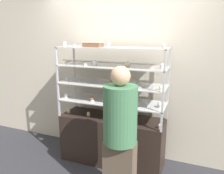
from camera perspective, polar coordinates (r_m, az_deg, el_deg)
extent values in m
plane|color=#2D2D33|center=(3.50, 0.00, -18.76)|extent=(20.00, 20.00, 0.00)
cube|color=beige|center=(3.37, 2.46, 3.81)|extent=(8.00, 0.05, 2.60)
cube|color=black|center=(3.32, 0.00, -13.60)|extent=(1.50, 0.49, 0.71)
cube|color=#B7B7BC|center=(3.65, -9.46, -3.17)|extent=(0.02, 0.02, 0.25)
cube|color=#B7B7BC|center=(3.17, 14.14, -5.96)|extent=(0.02, 0.02, 0.25)
cube|color=#B7B7BC|center=(3.28, -13.66, -5.28)|extent=(0.02, 0.02, 0.25)
cube|color=#B7B7BC|center=(2.74, 12.77, -9.01)|extent=(0.02, 0.02, 0.25)
cube|color=silver|center=(3.10, 0.00, -3.71)|extent=(1.50, 0.49, 0.01)
cube|color=#B7B7BC|center=(3.58, -9.61, 0.66)|extent=(0.02, 0.02, 0.25)
cube|color=#B7B7BC|center=(3.10, 14.41, -1.60)|extent=(0.02, 0.02, 0.25)
cube|color=#B7B7BC|center=(3.21, -13.90, -1.06)|extent=(0.02, 0.02, 0.25)
cube|color=#B7B7BC|center=(2.66, 13.05, -4.03)|extent=(0.02, 0.02, 0.25)
cube|color=silver|center=(3.03, 0.00, 0.81)|extent=(1.50, 0.49, 0.01)
cube|color=#B7B7BC|center=(3.54, -9.77, 4.60)|extent=(0.02, 0.02, 0.25)
cube|color=#B7B7BC|center=(3.05, 14.68, 2.94)|extent=(0.02, 0.02, 0.25)
cube|color=#B7B7BC|center=(3.16, -14.16, 3.33)|extent=(0.02, 0.02, 0.25)
cube|color=#B7B7BC|center=(2.59, 13.34, 1.24)|extent=(0.02, 0.02, 0.25)
cube|color=silver|center=(2.99, 0.00, 5.49)|extent=(1.50, 0.49, 0.01)
cube|color=#B7B7BC|center=(3.51, -9.93, 8.63)|extent=(0.02, 0.02, 0.25)
cube|color=#B7B7BC|center=(3.01, 14.96, 7.61)|extent=(0.02, 0.02, 0.25)
cube|color=#B7B7BC|center=(3.13, -14.42, 7.84)|extent=(0.02, 0.02, 0.25)
cube|color=#B7B7BC|center=(2.56, 13.65, 6.71)|extent=(0.02, 0.02, 0.25)
cube|color=silver|center=(2.96, 0.00, 10.27)|extent=(1.50, 0.49, 0.01)
cylinder|color=beige|center=(3.15, 3.54, -7.28)|extent=(0.18, 0.18, 0.09)
cylinder|color=#8C5B42|center=(3.13, 3.55, -6.38)|extent=(0.18, 0.18, 0.02)
cube|color=brown|center=(3.04, -4.96, 10.98)|extent=(0.24, 0.17, 0.06)
cube|color=#F4EAB2|center=(3.04, -4.97, 11.63)|extent=(0.25, 0.17, 0.01)
cylinder|color=#CCB28C|center=(3.41, -11.24, -6.42)|extent=(0.04, 0.04, 0.03)
sphere|color=#F4EAB2|center=(3.40, -11.26, -6.00)|extent=(0.05, 0.05, 0.05)
cylinder|color=#CCB28C|center=(3.24, -6.15, -7.28)|extent=(0.04, 0.04, 0.03)
sphere|color=#F4EAB2|center=(3.23, -6.17, -6.84)|extent=(0.05, 0.05, 0.05)
cylinder|color=white|center=(3.13, -0.50, -7.96)|extent=(0.04, 0.04, 0.03)
sphere|color=silver|center=(3.12, -0.50, -7.51)|extent=(0.05, 0.05, 0.05)
cylinder|color=white|center=(2.97, 5.74, -9.29)|extent=(0.04, 0.04, 0.03)
sphere|color=silver|center=(2.96, 5.75, -8.82)|extent=(0.05, 0.05, 0.05)
cylinder|color=#CCB28C|center=(2.88, 12.38, -10.27)|extent=(0.04, 0.04, 0.03)
sphere|color=silver|center=(2.87, 12.41, -9.79)|extent=(0.05, 0.05, 0.05)
cube|color=white|center=(2.96, -0.69, -9.11)|extent=(0.04, 0.00, 0.04)
cylinder|color=white|center=(3.30, -11.78, -2.55)|extent=(0.06, 0.06, 0.03)
sphere|color=white|center=(3.29, -11.80, -2.05)|extent=(0.06, 0.06, 0.06)
cylinder|color=beige|center=(3.07, -5.14, -3.54)|extent=(0.06, 0.06, 0.03)
sphere|color=#8C5B42|center=(3.06, -5.16, -3.00)|extent=(0.06, 0.06, 0.06)
cylinder|color=white|center=(2.98, 3.92, -4.07)|extent=(0.06, 0.06, 0.03)
sphere|color=#8C5B42|center=(2.97, 3.93, -3.52)|extent=(0.06, 0.06, 0.06)
cylinder|color=#CCB28C|center=(2.86, 12.36, -5.06)|extent=(0.06, 0.06, 0.03)
sphere|color=silver|center=(2.86, 12.39, -4.49)|extent=(0.06, 0.06, 0.06)
cube|color=white|center=(2.77, 5.53, -5.26)|extent=(0.04, 0.00, 0.04)
cylinder|color=white|center=(3.31, -11.52, 1.91)|extent=(0.05, 0.05, 0.02)
sphere|color=silver|center=(3.30, -11.54, 2.33)|extent=(0.05, 0.05, 0.05)
cylinder|color=#CCB28C|center=(2.97, -0.38, 0.88)|extent=(0.05, 0.05, 0.02)
sphere|color=#8C5B42|center=(2.96, -0.38, 1.34)|extent=(0.05, 0.05, 0.05)
cylinder|color=beige|center=(2.72, 12.68, -0.62)|extent=(0.05, 0.05, 0.02)
sphere|color=#F4EAB2|center=(2.72, 12.70, -0.12)|extent=(0.05, 0.05, 0.05)
cube|color=white|center=(2.68, 7.32, -0.38)|extent=(0.04, 0.00, 0.04)
cylinder|color=white|center=(3.22, -12.36, 6.10)|extent=(0.06, 0.06, 0.03)
sphere|color=#F4EAB2|center=(3.22, -12.39, 6.63)|extent=(0.06, 0.06, 0.06)
cylinder|color=beige|center=(3.00, -4.54, 5.85)|extent=(0.06, 0.06, 0.03)
sphere|color=white|center=(3.00, -4.55, 6.41)|extent=(0.06, 0.06, 0.06)
cylinder|color=#CCB28C|center=(2.87, 4.03, 5.50)|extent=(0.06, 0.06, 0.03)
sphere|color=#F4EAB2|center=(2.86, 4.04, 6.09)|extent=(0.06, 0.06, 0.06)
cylinder|color=beige|center=(2.76, 12.94, 4.87)|extent=(0.06, 0.06, 0.03)
sphere|color=silver|center=(2.75, 12.97, 5.49)|extent=(0.06, 0.06, 0.06)
cube|color=white|center=(2.90, -6.90, 5.71)|extent=(0.04, 0.00, 0.04)
cylinder|color=beige|center=(3.22, -12.24, 10.59)|extent=(0.05, 0.05, 0.03)
sphere|color=silver|center=(3.22, -12.27, 11.09)|extent=(0.05, 0.05, 0.05)
cylinder|color=white|center=(2.89, -0.84, 10.59)|extent=(0.05, 0.05, 0.03)
sphere|color=silver|center=(2.89, -0.84, 11.15)|extent=(0.05, 0.05, 0.05)
cylinder|color=#CCB28C|center=(2.65, 13.32, 9.99)|extent=(0.05, 0.05, 0.03)
sphere|color=silver|center=(2.65, 13.36, 10.59)|extent=(0.05, 0.05, 0.05)
cube|color=white|center=(2.95, -9.66, 10.62)|extent=(0.04, 0.00, 0.04)
cube|color=brown|center=(2.65, 2.02, -21.11)|extent=(0.35, 0.19, 0.73)
cylinder|color=#3F724C|center=(2.33, 2.16, -7.24)|extent=(0.36, 0.36, 0.63)
sphere|color=tan|center=(2.22, 2.26, 2.91)|extent=(0.20, 0.20, 0.20)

